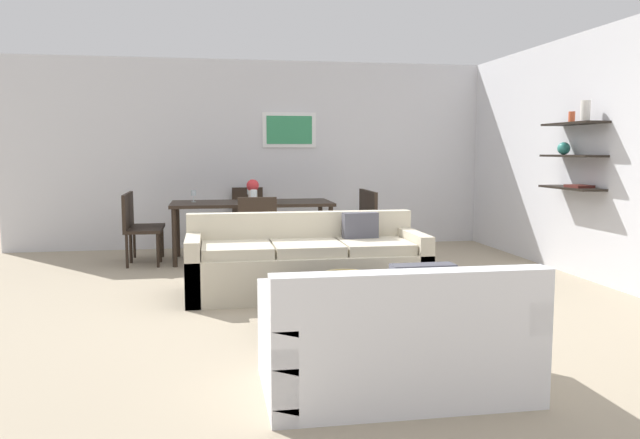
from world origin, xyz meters
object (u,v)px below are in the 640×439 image
object	(u,v)px
decorative_bowl	(346,278)
dining_chair_foot	(257,229)
wine_glass_foot	(254,194)
wine_glass_left_far	(193,194)
dining_chair_right_near	(363,220)
loveseat_white	(394,342)
dining_table	(252,207)
dining_chair_head	(248,214)
wine_glass_head	(250,192)
coffee_table	(356,305)
centerpiece_vase	(253,189)
dining_chair_left_far	(139,221)
sofa_beige	(307,264)
dining_chair_left_near	(136,225)
dining_chair_right_far	(356,217)

from	to	relation	value
decorative_bowl	dining_chair_foot	bearing A→B (deg)	101.21
wine_glass_foot	wine_glass_left_far	world-z (taller)	wine_glass_foot
dining_chair_foot	dining_chair_right_near	size ratio (longest dim) A/B	1.00
decorative_bowl	loveseat_white	bearing A→B (deg)	-89.21
dining_table	dining_chair_head	xyz separation A→B (m)	(-0.00, 0.85, -0.18)
dining_table	wine_glass_head	distance (m)	0.42
coffee_table	wine_glass_foot	size ratio (longest dim) A/B	6.46
dining_chair_right_near	wine_glass_foot	size ratio (longest dim) A/B	4.82
wine_glass_head	centerpiece_vase	distance (m)	0.36
dining_chair_head	wine_glass_left_far	xyz separation A→B (m)	(-0.74, -0.74, 0.35)
dining_chair_left_far	decorative_bowl	bearing A→B (deg)	-61.68
dining_table	decorative_bowl	bearing A→B (deg)	-81.55
loveseat_white	dining_chair_right_near	size ratio (longest dim) A/B	1.73
dining_table	coffee_table	bearing A→B (deg)	-79.88
sofa_beige	dining_chair_head	xyz separation A→B (m)	(-0.40, 2.92, 0.21)
loveseat_white	wine_glass_head	xyz separation A→B (m)	(-0.52, 5.04, 0.57)
decorative_bowl	wine_glass_foot	bearing A→B (deg)	99.50
dining_chair_left_far	dining_chair_head	bearing A→B (deg)	24.45
dining_chair_right_near	centerpiece_vase	distance (m)	1.49
sofa_beige	dining_table	bearing A→B (deg)	100.84
dining_chair_left_near	wine_glass_head	bearing A→B (deg)	22.16
dining_chair_foot	wine_glass_head	bearing A→B (deg)	90.00
coffee_table	dining_chair_foot	xyz separation A→B (m)	(-0.60, 2.50, 0.31)
dining_chair_foot	wine_glass_left_far	size ratio (longest dim) A/B	5.77
sofa_beige	dining_chair_right_near	world-z (taller)	dining_chair_right_near
dining_chair_left_near	wine_glass_left_far	distance (m)	0.84
decorative_bowl	dining_chair_left_near	size ratio (longest dim) A/B	0.42
decorative_bowl	dining_table	world-z (taller)	dining_table
dining_chair_right_far	dining_chair_left_far	bearing A→B (deg)	180.00
wine_glass_foot	wine_glass_left_far	xyz separation A→B (m)	(-0.74, 0.49, -0.02)
sofa_beige	wine_glass_left_far	size ratio (longest dim) A/B	15.17
loveseat_white	dining_chair_head	distance (m)	5.54
sofa_beige	coffee_table	size ratio (longest dim) A/B	1.96
dining_chair_head	wine_glass_head	xyz separation A→B (m)	(0.00, -0.47, 0.35)
sofa_beige	coffee_table	distance (m)	1.30
decorative_bowl	dining_chair_right_far	world-z (taller)	dining_chair_right_far
dining_table	wine_glass_head	xyz separation A→B (m)	(-0.00, 0.38, 0.17)
loveseat_white	dining_table	size ratio (longest dim) A/B	0.74
decorative_bowl	dining_chair_right_far	distance (m)	3.71
dining_chair_foot	dining_chair_left_far	bearing A→B (deg)	143.74
dining_table	dining_chair_head	distance (m)	0.87
dining_chair_right_far	centerpiece_vase	size ratio (longest dim) A/B	3.05
dining_chair_head	wine_glass_foot	size ratio (longest dim) A/B	4.82
loveseat_white	centerpiece_vase	size ratio (longest dim) A/B	5.28
dining_chair_left_far	coffee_table	bearing A→B (deg)	-60.26
dining_chair_head	dining_chair_right_near	bearing A→B (deg)	-36.26
dining_chair_foot	coffee_table	bearing A→B (deg)	-76.55
sofa_beige	dining_chair_right_near	xyz separation A→B (m)	(1.03, 1.87, 0.21)
decorative_bowl	centerpiece_vase	size ratio (longest dim) A/B	1.29
sofa_beige	dining_chair_left_near	xyz separation A→B (m)	(-1.83, 1.87, 0.21)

